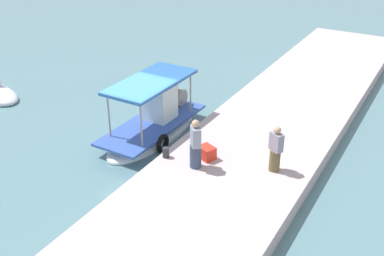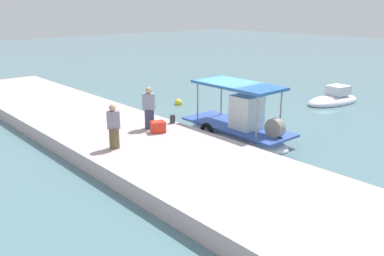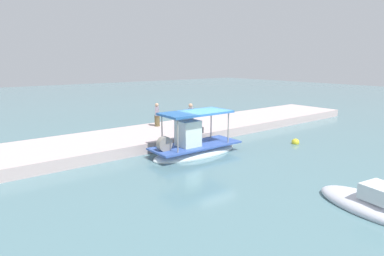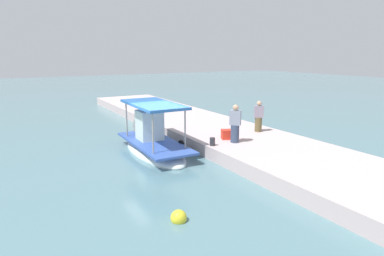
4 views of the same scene
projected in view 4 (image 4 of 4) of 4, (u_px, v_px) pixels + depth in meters
name	position (u px, v px, depth m)	size (l,w,h in m)	color
ground_plane	(154.00, 158.00, 15.25)	(120.00, 120.00, 0.00)	slate
dock_quay	(235.00, 139.00, 17.44)	(36.00, 5.18, 0.61)	beige
main_fishing_boat	(154.00, 144.00, 15.99)	(5.50, 2.17, 2.78)	white
fisherman_near_bollard	(259.00, 118.00, 17.61)	(0.50, 0.53, 1.65)	brown
fisherman_by_crate	(235.00, 125.00, 15.46)	(0.56, 0.56, 1.79)	#35435D
mooring_bollard	(212.00, 142.00, 15.03)	(0.24, 0.24, 0.37)	#2D2D33
cargo_crate	(227.00, 134.00, 16.20)	(0.57, 0.46, 0.46)	red
marker_buoy	(179.00, 218.00, 9.50)	(0.47, 0.47, 0.47)	yellow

